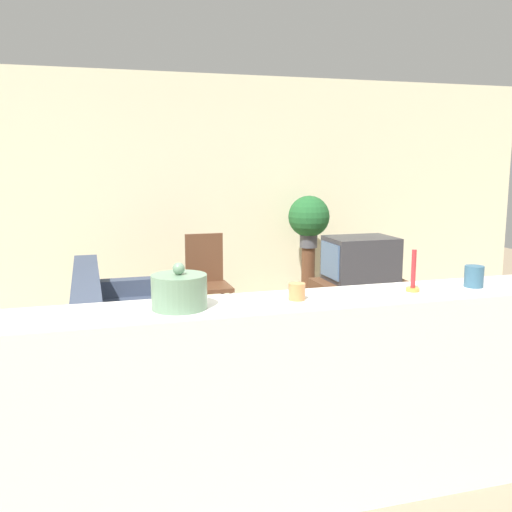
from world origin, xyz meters
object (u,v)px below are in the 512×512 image
(couch, at_px, (131,342))
(decorative_bowl, at_px, (179,291))
(television, at_px, (360,259))
(potted_plant, at_px, (309,218))
(wooden_chair, at_px, (207,278))

(couch, relative_size, decorative_bowl, 7.89)
(decorative_bowl, bearing_deg, couch, 93.07)
(television, relative_size, potted_plant, 1.13)
(wooden_chair, relative_size, decorative_bowl, 3.81)
(potted_plant, bearing_deg, television, -78.49)
(wooden_chair, height_order, potted_plant, potted_plant)
(television, xyz_separation_m, potted_plant, (-0.19, 0.94, 0.34))
(potted_plant, bearing_deg, wooden_chair, -161.61)
(television, height_order, potted_plant, potted_plant)
(television, bearing_deg, couch, -163.31)
(television, distance_m, potted_plant, 1.01)
(potted_plant, bearing_deg, decorative_bowl, -120.11)
(television, height_order, decorative_bowl, decorative_bowl)
(couch, height_order, television, television)
(wooden_chair, bearing_deg, potted_plant, 18.39)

